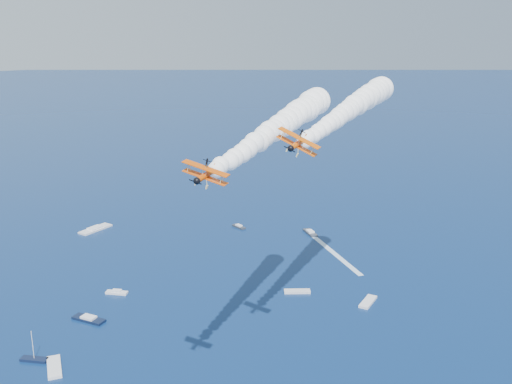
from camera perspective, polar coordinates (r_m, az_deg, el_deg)
biplane_lead at (r=110.92m, az=4.00°, el=4.60°), size 11.43×12.32×8.47m
biplane_trail at (r=92.55m, az=-4.78°, el=1.63°), size 10.35×11.05×6.75m
smoke_trail_lead at (r=138.66m, az=8.84°, el=7.73°), size 63.57×57.38×11.15m
smoke_trail_trail at (r=119.12m, az=1.95°, el=6.07°), size 63.69×60.16×11.15m
spectator_boats at (r=201.47m, az=-21.78°, el=-8.68°), size 200.70×162.39×0.70m
boat_wakes at (r=168.28m, az=-14.68°, el=-13.19°), size 191.82×58.27×0.04m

